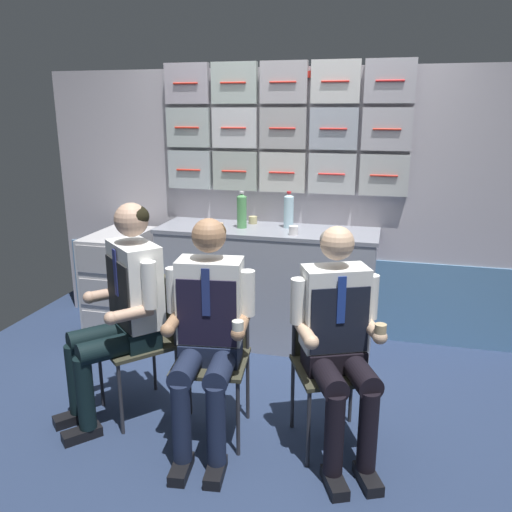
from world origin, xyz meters
The scene contains 15 objects.
ground centered at (0.00, 0.00, -0.02)m, with size 4.80×4.80×0.04m, color navy.
galley_bulkhead centered at (-0.01, 1.37, 1.13)m, with size 4.20×0.14×2.19m.
galley_counter centered at (-0.15, 1.09, 0.47)m, with size 1.72×0.53×0.94m.
service_trolley centered at (-1.36, 0.94, 0.47)m, with size 0.40×0.65×0.87m.
folding_chair_left centered at (-0.62, -0.05, 0.54)m, with size 0.56×0.56×0.87m.
crew_member_left centered at (-0.72, -0.16, 0.74)m, with size 0.66×0.69×1.32m.
folding_chair_center centered at (-0.17, -0.14, 0.54)m, with size 0.45×0.45×0.87m.
crew_member_center centered at (-0.15, -0.30, 0.71)m, with size 0.49×0.64×1.28m.
folding_chair_near_trolley centered at (0.48, -0.07, 0.54)m, with size 0.53×0.53×0.87m.
crew_member_near_trolley centered at (0.55, -0.22, 0.70)m, with size 0.54×0.66×1.26m.
water_bottle_clear centered at (-0.35, 1.07, 1.08)m, with size 0.08×0.08×0.29m.
water_bottle_short centered at (0.01, 1.17, 1.08)m, with size 0.08×0.08×0.29m.
coffee_cup_white centered at (-0.30, 1.25, 0.97)m, with size 0.07×0.07×0.06m.
paper_cup_tan centered at (0.09, 0.94, 0.98)m, with size 0.07×0.07×0.07m.
espresso_cup_small centered at (-0.49, 0.95, 0.97)m, with size 0.07×0.07×0.06m.
Camera 1 is at (0.75, -2.76, 1.83)m, focal length 36.54 mm.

